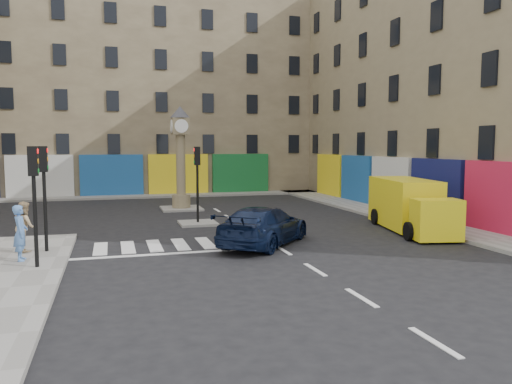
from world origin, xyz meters
name	(u,v)px	position (x,y,z in m)	size (l,w,h in m)	color
ground	(293,256)	(0.00, 0.00, 0.00)	(120.00, 120.00, 0.00)	black
sidewalk_right	(372,210)	(8.70, 10.00, 0.07)	(2.60, 30.00, 0.15)	gray
sidewalk_far	(140,196)	(-4.00, 22.20, 0.07)	(32.00, 2.40, 0.15)	gray
island_near	(198,223)	(-2.00, 8.00, 0.06)	(1.80, 1.80, 0.12)	gray
island_far	(181,208)	(-2.00, 14.00, 0.06)	(2.40, 2.40, 0.12)	gray
building_right	(467,78)	(15.00, 10.00, 8.00)	(10.00, 30.00, 16.00)	#857757
building_far	(134,91)	(-4.00, 28.00, 8.50)	(32.00, 10.00, 17.00)	#897B5B
traffic_light_left_near	(34,187)	(-8.30, 0.20, 2.62)	(0.28, 0.22, 3.70)	black
traffic_light_left_far	(44,181)	(-8.30, 2.60, 2.62)	(0.28, 0.22, 3.70)	black
traffic_light_island	(197,172)	(-2.00, 8.00, 2.59)	(0.28, 0.22, 3.70)	black
clock_pillar	(181,151)	(-2.00, 14.00, 3.55)	(1.20, 1.20, 6.10)	#857757
navy_sedan	(264,226)	(-0.38, 2.20, 0.76)	(2.12, 5.22, 1.52)	black
yellow_van	(409,205)	(6.99, 3.59, 1.15)	(3.16, 6.62, 2.32)	yellow
pedestrian_blue	(20,233)	(-8.91, 1.28, 1.06)	(0.66, 0.43, 1.82)	#517BBA
pedestrian_tan	(25,226)	(-9.00, 2.77, 1.04)	(0.86, 0.67, 1.77)	tan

